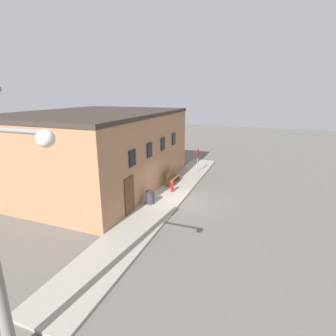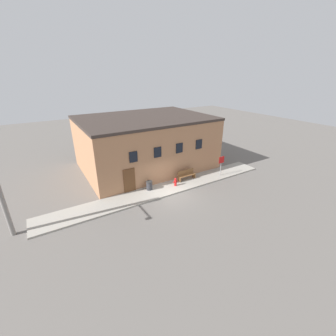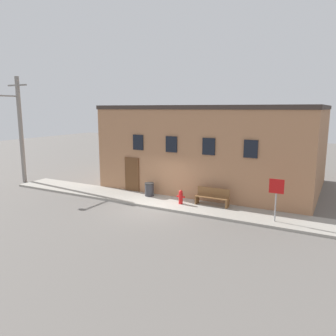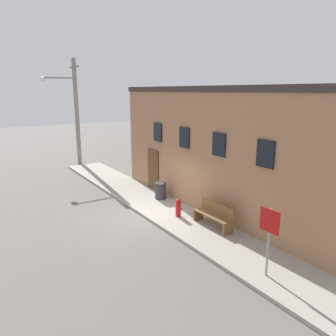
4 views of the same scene
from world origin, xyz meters
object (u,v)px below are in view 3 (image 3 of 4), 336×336
(trash_bin, at_px, (149,189))
(utility_pole, at_px, (19,127))
(stop_sign, at_px, (276,192))
(bench, at_px, (212,197))
(fire_hydrant, at_px, (181,197))

(trash_bin, bearing_deg, utility_pole, -175.54)
(trash_bin, bearing_deg, stop_sign, -7.98)
(bench, bearing_deg, stop_sign, -16.38)
(stop_sign, height_order, utility_pole, utility_pole)
(stop_sign, height_order, bench, stop_sign)
(bench, height_order, trash_bin, bench)
(utility_pole, bearing_deg, fire_hydrant, 0.94)
(fire_hydrant, distance_m, bench, 1.67)
(trash_bin, distance_m, utility_pole, 10.53)
(bench, height_order, utility_pole, utility_pole)
(fire_hydrant, bearing_deg, trash_bin, 166.04)
(stop_sign, bearing_deg, trash_bin, 172.02)
(stop_sign, bearing_deg, utility_pole, 179.20)
(trash_bin, relative_size, utility_pole, 0.11)
(fire_hydrant, height_order, trash_bin, trash_bin)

